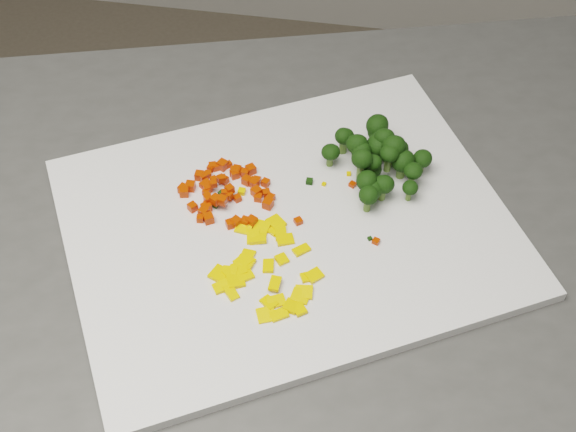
% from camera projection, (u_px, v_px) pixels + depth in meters
% --- Properties ---
extents(cutting_board, '(0.53, 0.49, 0.01)m').
position_uv_depth(cutting_board, '(288.00, 226.00, 0.78)').
color(cutting_board, silver).
rests_on(cutting_board, counter_block).
extents(carrot_pile, '(0.09, 0.09, 0.03)m').
position_uv_depth(carrot_pile, '(226.00, 189.00, 0.79)').
color(carrot_pile, red).
rests_on(carrot_pile, cutting_board).
extents(pepper_pile, '(0.11, 0.11, 0.01)m').
position_uv_depth(pepper_pile, '(272.00, 263.00, 0.74)').
color(pepper_pile, yellow).
rests_on(pepper_pile, cutting_board).
extents(broccoli_pile, '(0.11, 0.11, 0.05)m').
position_uv_depth(broccoli_pile, '(369.00, 157.00, 0.80)').
color(broccoli_pile, black).
rests_on(broccoli_pile, cutting_board).
extents(carrot_cube_0, '(0.01, 0.01, 0.01)m').
position_uv_depth(carrot_cube_0, '(208.00, 174.00, 0.82)').
color(carrot_cube_0, red).
rests_on(carrot_cube_0, carrot_pile).
extents(carrot_cube_1, '(0.01, 0.01, 0.01)m').
position_uv_depth(carrot_cube_1, '(184.00, 192.00, 0.80)').
color(carrot_cube_1, red).
rests_on(carrot_cube_1, carrot_pile).
extents(carrot_cube_2, '(0.01, 0.01, 0.01)m').
position_uv_depth(carrot_cube_2, '(251.00, 169.00, 0.82)').
color(carrot_cube_2, red).
rests_on(carrot_cube_2, carrot_pile).
extents(carrot_cube_3, '(0.01, 0.01, 0.01)m').
position_uv_depth(carrot_cube_3, '(268.00, 204.00, 0.79)').
color(carrot_cube_3, red).
rests_on(carrot_cube_3, carrot_pile).
extents(carrot_cube_4, '(0.01, 0.01, 0.01)m').
position_uv_depth(carrot_cube_4, '(207.00, 196.00, 0.79)').
color(carrot_cube_4, red).
rests_on(carrot_cube_4, carrot_pile).
extents(carrot_cube_5, '(0.01, 0.01, 0.01)m').
position_uv_depth(carrot_cube_5, '(204.00, 215.00, 0.78)').
color(carrot_cube_5, red).
rests_on(carrot_cube_5, carrot_pile).
extents(carrot_cube_6, '(0.01, 0.01, 0.01)m').
position_uv_depth(carrot_cube_6, '(203.00, 185.00, 0.81)').
color(carrot_cube_6, red).
rests_on(carrot_cube_6, carrot_pile).
extents(carrot_cube_7, '(0.01, 0.01, 0.01)m').
position_uv_depth(carrot_cube_7, '(210.00, 186.00, 0.81)').
color(carrot_cube_7, red).
rests_on(carrot_cube_7, carrot_pile).
extents(carrot_cube_8, '(0.01, 0.01, 0.01)m').
position_uv_depth(carrot_cube_8, '(222.00, 200.00, 0.78)').
color(carrot_cube_8, red).
rests_on(carrot_cube_8, carrot_pile).
extents(carrot_cube_9, '(0.01, 0.01, 0.01)m').
position_uv_depth(carrot_cube_9, '(240.00, 171.00, 0.82)').
color(carrot_cube_9, red).
rests_on(carrot_cube_9, carrot_pile).
extents(carrot_cube_10, '(0.01, 0.01, 0.01)m').
position_uv_depth(carrot_cube_10, '(200.00, 219.00, 0.78)').
color(carrot_cube_10, red).
rests_on(carrot_cube_10, carrot_pile).
extents(carrot_cube_11, '(0.01, 0.01, 0.01)m').
position_uv_depth(carrot_cube_11, '(213.00, 166.00, 0.82)').
color(carrot_cube_11, red).
rests_on(carrot_cube_11, carrot_pile).
extents(carrot_cube_12, '(0.01, 0.01, 0.01)m').
position_uv_depth(carrot_cube_12, '(214.00, 180.00, 0.80)').
color(carrot_cube_12, red).
rests_on(carrot_cube_12, carrot_pile).
extents(carrot_cube_13, '(0.01, 0.01, 0.01)m').
position_uv_depth(carrot_cube_13, '(221.00, 179.00, 0.81)').
color(carrot_cube_13, red).
rests_on(carrot_cube_13, carrot_pile).
extents(carrot_cube_14, '(0.01, 0.01, 0.01)m').
position_uv_depth(carrot_cube_14, '(252.00, 182.00, 0.81)').
color(carrot_cube_14, red).
rests_on(carrot_cube_14, carrot_pile).
extents(carrot_cube_15, '(0.01, 0.01, 0.01)m').
position_uv_depth(carrot_cube_15, '(211.00, 168.00, 0.82)').
color(carrot_cube_15, red).
rests_on(carrot_cube_15, carrot_pile).
extents(carrot_cube_16, '(0.01, 0.01, 0.01)m').
position_uv_depth(carrot_cube_16, '(209.00, 218.00, 0.78)').
color(carrot_cube_16, red).
rests_on(carrot_cube_16, carrot_pile).
extents(carrot_cube_17, '(0.01, 0.01, 0.01)m').
position_uv_depth(carrot_cube_17, '(205.00, 208.00, 0.79)').
color(carrot_cube_17, red).
rests_on(carrot_cube_17, carrot_pile).
extents(carrot_cube_18, '(0.01, 0.01, 0.01)m').
position_uv_depth(carrot_cube_18, '(204.00, 212.00, 0.78)').
color(carrot_cube_18, red).
rests_on(carrot_cube_18, carrot_pile).
extents(carrot_cube_19, '(0.01, 0.01, 0.01)m').
position_uv_depth(carrot_cube_19, '(224.00, 193.00, 0.79)').
color(carrot_cube_19, red).
rests_on(carrot_cube_19, carrot_pile).
extents(carrot_cube_20, '(0.01, 0.01, 0.01)m').
position_uv_depth(carrot_cube_20, '(216.00, 200.00, 0.78)').
color(carrot_cube_20, red).
rests_on(carrot_cube_20, carrot_pile).
extents(carrot_cube_21, '(0.01, 0.01, 0.01)m').
position_uv_depth(carrot_cube_21, '(206.00, 192.00, 0.80)').
color(carrot_cube_21, red).
rests_on(carrot_cube_21, carrot_pile).
extents(carrot_cube_22, '(0.01, 0.01, 0.01)m').
position_uv_depth(carrot_cube_22, '(230.00, 224.00, 0.77)').
color(carrot_cube_22, red).
rests_on(carrot_cube_22, carrot_pile).
extents(carrot_cube_23, '(0.01, 0.01, 0.01)m').
position_uv_depth(carrot_cube_23, '(266.00, 183.00, 0.81)').
color(carrot_cube_23, red).
rests_on(carrot_cube_23, carrot_pile).
extents(carrot_cube_24, '(0.01, 0.01, 0.01)m').
position_uv_depth(carrot_cube_24, '(235.00, 174.00, 0.81)').
color(carrot_cube_24, red).
rests_on(carrot_cube_24, carrot_pile).
extents(carrot_cube_25, '(0.01, 0.01, 0.01)m').
position_uv_depth(carrot_cube_25, '(247.00, 180.00, 0.81)').
color(carrot_cube_25, red).
rests_on(carrot_cube_25, carrot_pile).
extents(carrot_cube_26, '(0.01, 0.01, 0.01)m').
position_uv_depth(carrot_cube_26, '(237.00, 170.00, 0.82)').
color(carrot_cube_26, red).
rests_on(carrot_cube_26, carrot_pile).
extents(carrot_cube_27, '(0.01, 0.01, 0.01)m').
position_uv_depth(carrot_cube_27, '(207.00, 213.00, 0.78)').
color(carrot_cube_27, red).
rests_on(carrot_cube_27, carrot_pile).
extents(carrot_cube_28, '(0.01, 0.01, 0.01)m').
position_uv_depth(carrot_cube_28, '(190.00, 186.00, 0.80)').
color(carrot_cube_28, red).
rests_on(carrot_cube_28, carrot_pile).
extents(carrot_cube_29, '(0.01, 0.01, 0.01)m').
position_uv_depth(carrot_cube_29, '(229.00, 196.00, 0.80)').
color(carrot_cube_29, red).
rests_on(carrot_cube_29, carrot_pile).
extents(carrot_cube_30, '(0.01, 0.01, 0.01)m').
position_uv_depth(carrot_cube_30, '(236.00, 222.00, 0.77)').
color(carrot_cube_30, red).
rests_on(carrot_cube_30, carrot_pile).
extents(carrot_cube_31, '(0.01, 0.01, 0.01)m').
position_uv_depth(carrot_cube_31, '(203.00, 213.00, 0.78)').
color(carrot_cube_31, red).
rests_on(carrot_cube_31, carrot_pile).
extents(carrot_cube_32, '(0.01, 0.01, 0.01)m').
position_uv_depth(carrot_cube_32, '(207.00, 183.00, 0.81)').
color(carrot_cube_32, red).
rests_on(carrot_cube_32, carrot_pile).
extents(carrot_cube_33, '(0.01, 0.01, 0.01)m').
position_uv_depth(carrot_cube_33, '(222.00, 178.00, 0.80)').
color(carrot_cube_33, red).
rests_on(carrot_cube_33, carrot_pile).
extents(carrot_cube_34, '(0.01, 0.01, 0.01)m').
position_uv_depth(carrot_cube_34, '(252.00, 221.00, 0.77)').
color(carrot_cube_34, red).
rests_on(carrot_cube_34, carrot_pile).
extents(carrot_cube_35, '(0.01, 0.01, 0.01)m').
position_uv_depth(carrot_cube_35, '(230.00, 189.00, 0.79)').
color(carrot_cube_35, red).
rests_on(carrot_cube_35, carrot_pile).
extents(carrot_cube_36, '(0.01, 0.01, 0.01)m').
position_uv_depth(carrot_cube_36, '(216.00, 167.00, 0.82)').
color(carrot_cube_36, red).
rests_on(carrot_cube_36, carrot_pile).
extents(carrot_cube_37, '(0.01, 0.01, 0.01)m').
position_uv_depth(carrot_cube_37, '(245.00, 173.00, 0.82)').
color(carrot_cube_37, red).
rests_on(carrot_cube_37, carrot_pile).
extents(carrot_cube_38, '(0.01, 0.01, 0.01)m').
position_uv_depth(carrot_cube_38, '(203.00, 177.00, 0.81)').
color(carrot_cube_38, red).
rests_on(carrot_cube_38, carrot_pile).
extents(carrot_cube_39, '(0.01, 0.01, 0.01)m').
position_uv_depth(carrot_cube_39, '(208.00, 199.00, 0.79)').
color(carrot_cube_39, red).
rests_on(carrot_cube_39, carrot_pile).
extents(carrot_cube_40, '(0.01, 0.01, 0.01)m').
position_uv_depth(carrot_cube_40, '(229.00, 164.00, 0.83)').
color(carrot_cube_40, red).
rests_on(carrot_cube_40, carrot_pile).
extents(carrot_cube_41, '(0.01, 0.01, 0.01)m').
position_uv_depth(carrot_cube_41, '(257.00, 181.00, 0.81)').
color(carrot_cube_41, red).
rests_on(carrot_cube_41, carrot_pile).
extents(carrot_cube_42, '(0.01, 0.01, 0.01)m').
position_uv_depth(carrot_cube_42, '(193.00, 207.00, 0.79)').
color(carrot_cube_42, red).
rests_on(carrot_cube_42, carrot_pile).
extents(carrot_cube_43, '(0.01, 0.01, 0.01)m').
position_uv_depth(carrot_cube_43, '(224.00, 180.00, 0.81)').
color(carrot_cube_43, red).
rests_on(carrot_cube_43, carrot_pile).
extents(carrot_cube_44, '(0.01, 0.01, 0.01)m').
position_uv_depth(carrot_cube_44, '(258.00, 198.00, 0.79)').
color(carrot_cube_44, red).
rests_on(carrot_cube_44, carrot_pile).
extents(carrot_cube_45, '(0.01, 0.01, 0.01)m').
position_uv_depth(carrot_cube_45, '(199.00, 176.00, 0.81)').
color(carrot_cube_45, red).
rests_on(carrot_cube_45, carrot_pile).
extents(carrot_cube_46, '(0.01, 0.01, 0.01)m').
position_uv_depth(carrot_cube_46, '(206.00, 207.00, 0.79)').
color(carrot_cube_46, red).
rests_on(carrot_cube_46, carrot_pile).
extents(carrot_cube_47, '(0.01, 0.01, 0.01)m').
position_uv_depth(carrot_cube_47, '(185.00, 191.00, 0.80)').
color(carrot_cube_47, red).
rests_on(carrot_cube_47, carrot_pile).
extents(carrot_cube_48, '(0.01, 0.01, 0.01)m').
position_uv_depth(carrot_cube_48, '(256.00, 192.00, 0.80)').
color(carrot_cube_48, red).
rests_on(carrot_cube_48, carrot_pile).
extents(carrot_cube_49, '(0.01, 0.01, 0.01)m').
position_uv_depth(carrot_cube_49, '(271.00, 198.00, 0.79)').
color(carrot_cube_49, red).
rests_on(carrot_cube_49, carrot_pile).
extents(carrot_cube_50, '(0.01, 0.01, 0.01)m').
position_uv_depth(carrot_cube_50, '(229.00, 195.00, 0.79)').
color(carrot_cube_50, red).
rests_on(carrot_cube_50, carrot_pile).
extents(carrot_cube_51, '(0.01, 0.01, 0.01)m').
position_uv_depth(carrot_cube_51, '(208.00, 188.00, 0.80)').
color(carrot_cube_51, red).
rests_on(carrot_cube_51, carrot_pile).
extents(carrot_cube_52, '(0.01, 0.01, 0.01)m').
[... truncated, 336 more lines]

